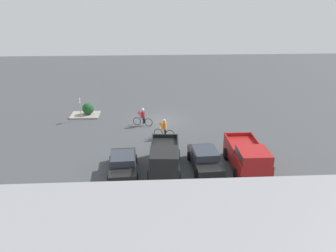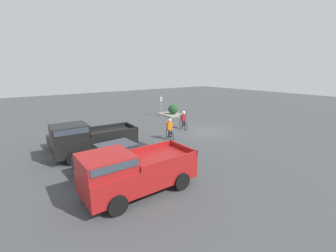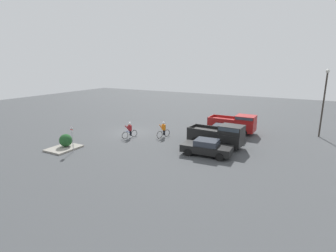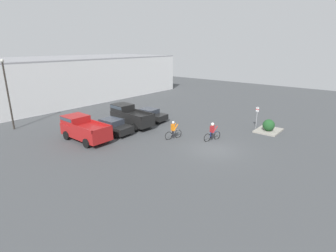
# 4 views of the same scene
# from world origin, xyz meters

# --- Properties ---
(ground_plane) EXTENTS (80.00, 80.00, 0.00)m
(ground_plane) POSITION_xyz_m (0.00, 0.00, 0.00)
(ground_plane) COLOR #424447
(pickup_truck_0) EXTENTS (2.32, 5.05, 2.08)m
(pickup_truck_0) POSITION_xyz_m (-5.43, 10.24, 1.09)
(pickup_truck_0) COLOR maroon
(pickup_truck_0) RESTS_ON ground_plane
(sedan_0) EXTENTS (2.12, 4.39, 1.43)m
(sedan_0) POSITION_xyz_m (-2.63, 9.76, 0.71)
(sedan_0) COLOR black
(sedan_0) RESTS_ON ground_plane
(pickup_truck_1) EXTENTS (2.37, 5.18, 2.17)m
(pickup_truck_1) POSITION_xyz_m (0.19, 10.29, 1.13)
(pickup_truck_1) COLOR black
(pickup_truck_1) RESTS_ON ground_plane
(sedan_1) EXTENTS (2.11, 4.31, 1.36)m
(sedan_1) POSITION_xyz_m (2.97, 10.08, 0.69)
(sedan_1) COLOR black
(sedan_1) RESTS_ON ground_plane
(cyclist_0) EXTENTS (1.82, 0.69, 1.69)m
(cyclist_0) POSITION_xyz_m (1.77, 1.17, 0.86)
(cyclist_0) COLOR black
(cyclist_0) RESTS_ON ground_plane
(cyclist_1) EXTENTS (1.73, 0.66, 1.69)m
(cyclist_1) POSITION_xyz_m (-0.08, 4.17, 0.83)
(cyclist_1) COLOR black
(cyclist_1) RESTS_ON ground_plane
(fire_lane_sign) EXTENTS (0.06, 0.30, 2.34)m
(fire_lane_sign) POSITION_xyz_m (7.74, -0.52, 1.41)
(fire_lane_sign) COLOR #9E9EA3
(fire_lane_sign) RESTS_ON ground_plane
(curb_island) EXTENTS (2.81, 2.16, 0.15)m
(curb_island) POSITION_xyz_m (7.64, -1.86, 0.07)
(curb_island) COLOR gray
(curb_island) RESTS_ON ground_plane
(shrub) EXTENTS (1.15, 1.15, 1.15)m
(shrub) POSITION_xyz_m (7.30, -1.94, 0.73)
(shrub) COLOR #1E4C23
(shrub) RESTS_ON curb_island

